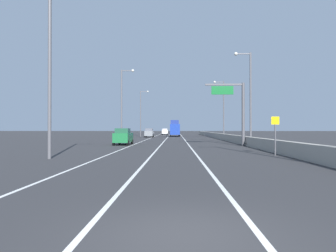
# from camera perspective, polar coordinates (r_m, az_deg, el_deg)

# --- Properties ---
(ground_plane) EXTENTS (320.00, 320.00, 0.00)m
(ground_plane) POSITION_cam_1_polar(r_m,az_deg,el_deg) (70.04, 1.56, -2.14)
(ground_plane) COLOR #2D2D30
(lane_stripe_left) EXTENTS (0.16, 130.00, 0.00)m
(lane_stripe_left) POSITION_cam_1_polar(r_m,az_deg,el_deg) (61.28, -3.58, -2.38)
(lane_stripe_left) COLOR silver
(lane_stripe_left) RESTS_ON ground_plane
(lane_stripe_center) EXTENTS (0.16, 130.00, 0.00)m
(lane_stripe_center) POSITION_cam_1_polar(r_m,az_deg,el_deg) (61.08, -0.30, -2.39)
(lane_stripe_center) COLOR silver
(lane_stripe_center) RESTS_ON ground_plane
(lane_stripe_right) EXTENTS (0.16, 130.00, 0.00)m
(lane_stripe_right) POSITION_cam_1_polar(r_m,az_deg,el_deg) (61.07, 2.99, -2.39)
(lane_stripe_right) COLOR silver
(lane_stripe_right) RESTS_ON ground_plane
(jersey_barrier_right) EXTENTS (0.60, 120.00, 1.10)m
(jersey_barrier_right) POSITION_cam_1_polar(r_m,az_deg,el_deg) (46.84, 12.06, -2.31)
(jersey_barrier_right) COLOR #9E998E
(jersey_barrier_right) RESTS_ON ground_plane
(overhead_sign_gantry) EXTENTS (4.68, 0.36, 7.50)m
(overhead_sign_gantry) POSITION_cam_1_polar(r_m,az_deg,el_deg) (36.87, 12.85, 3.67)
(overhead_sign_gantry) COLOR #47474C
(overhead_sign_gantry) RESTS_ON ground_plane
(speed_advisory_sign) EXTENTS (0.60, 0.11, 3.00)m
(speed_advisory_sign) POSITION_cam_1_polar(r_m,az_deg,el_deg) (24.87, 19.53, -1.18)
(speed_advisory_sign) COLOR #4C4C51
(speed_advisory_sign) RESTS_ON ground_plane
(lamp_post_right_second) EXTENTS (2.14, 0.44, 11.52)m
(lamp_post_right_second) POSITION_cam_1_polar(r_m,az_deg,el_deg) (38.83, 14.95, 6.14)
(lamp_post_right_second) COLOR #4C4C51
(lamp_post_right_second) RESTS_ON ground_plane
(lamp_post_right_third) EXTENTS (2.14, 0.44, 11.52)m
(lamp_post_right_third) POSITION_cam_1_polar(r_m,az_deg,el_deg) (61.27, 10.23, 3.73)
(lamp_post_right_third) COLOR #4C4C51
(lamp_post_right_third) RESTS_ON ground_plane
(lamp_post_left_near) EXTENTS (2.14, 0.44, 11.52)m
(lamp_post_left_near) POSITION_cam_1_polar(r_m,az_deg,el_deg) (22.73, -20.84, 10.83)
(lamp_post_left_near) COLOR #4C4C51
(lamp_post_left_near) RESTS_ON ground_plane
(lamp_post_left_mid) EXTENTS (2.14, 0.44, 11.52)m
(lamp_post_left_mid) POSITION_cam_1_polar(r_m,az_deg,el_deg) (49.02, -8.47, 4.76)
(lamp_post_left_mid) COLOR #4C4C51
(lamp_post_left_mid) RESTS_ON ground_plane
(lamp_post_left_far) EXTENTS (2.14, 0.44, 11.52)m
(lamp_post_left_far) POSITION_cam_1_polar(r_m,az_deg,el_deg) (76.16, -5.01, 2.91)
(lamp_post_left_far) COLOR #4C4C51
(lamp_post_left_far) RESTS_ON ground_plane
(car_green_0) EXTENTS (1.96, 4.43, 2.09)m
(car_green_0) POSITION_cam_1_polar(r_m,az_deg,el_deg) (38.72, -8.42, -1.99)
(car_green_0) COLOR #196033
(car_green_0) RESTS_ON ground_plane
(car_gray_1) EXTENTS (1.93, 4.22, 2.07)m
(car_gray_1) POSITION_cam_1_polar(r_m,az_deg,el_deg) (70.18, -3.55, -1.30)
(car_gray_1) COLOR slate
(car_gray_1) RESTS_ON ground_plane
(car_white_2) EXTENTS (2.00, 4.30, 1.99)m
(car_white_2) POSITION_cam_1_polar(r_m,az_deg,el_deg) (100.43, -0.59, -1.05)
(car_white_2) COLOR white
(car_white_2) RESTS_ON ground_plane
(box_truck) EXTENTS (2.60, 8.04, 4.20)m
(box_truck) POSITION_cam_1_polar(r_m,az_deg,el_deg) (76.99, 1.27, -0.56)
(box_truck) COLOR navy
(box_truck) RESTS_ON ground_plane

